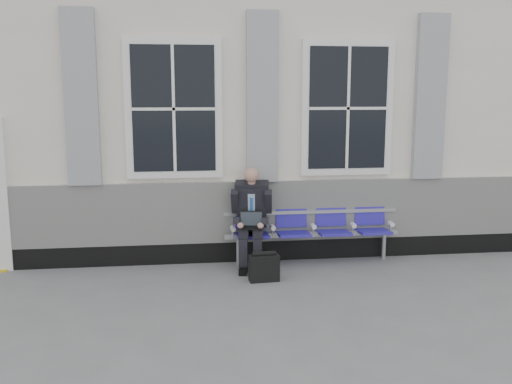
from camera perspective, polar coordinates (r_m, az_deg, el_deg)
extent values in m
plane|color=slate|center=(7.41, 9.15, -9.73)|extent=(70.00, 70.00, 0.00)
cube|color=white|center=(10.39, 4.02, 7.84)|extent=(14.00, 4.00, 4.20)
cube|color=black|center=(8.72, 6.47, -5.61)|extent=(14.00, 0.10, 0.30)
cube|color=silver|center=(8.57, 6.56, -1.76)|extent=(14.00, 0.08, 0.90)
cube|color=#96999B|center=(8.24, -17.08, 8.96)|extent=(0.45, 0.14, 2.40)
cube|color=#96999B|center=(8.20, 0.63, 9.39)|extent=(0.45, 0.14, 2.40)
cube|color=#96999B|center=(8.90, 17.00, 9.01)|extent=(0.45, 0.14, 2.40)
cube|color=white|center=(8.15, -8.23, 8.23)|extent=(1.35, 0.10, 1.95)
cube|color=black|center=(8.10, -8.23, 8.22)|extent=(1.15, 0.02, 1.75)
cube|color=white|center=(8.49, 9.08, 8.27)|extent=(1.35, 0.10, 1.95)
cube|color=black|center=(8.44, 9.18, 8.26)|extent=(1.15, 0.02, 1.75)
cube|color=#9EA0A3|center=(8.45, 5.67, -4.20)|extent=(2.60, 0.07, 0.07)
cube|color=#9EA0A3|center=(8.50, 5.53, -1.98)|extent=(2.60, 0.05, 0.05)
cylinder|color=#9EA0A3|center=(8.34, -1.78, -5.95)|extent=(0.06, 0.06, 0.39)
cylinder|color=#9EA0A3|center=(8.82, 12.66, -5.32)|extent=(0.06, 0.06, 0.39)
cube|color=#24199F|center=(8.22, -0.35, -4.35)|extent=(0.46, 0.42, 0.07)
cube|color=#24199F|center=(8.36, -0.52, -2.27)|extent=(0.46, 0.10, 0.40)
cube|color=#24199F|center=(8.31, 3.78, -4.21)|extent=(0.46, 0.42, 0.07)
cube|color=#24199F|center=(8.45, 3.52, -2.16)|extent=(0.46, 0.10, 0.40)
cube|color=#24199F|center=(8.44, 7.79, -4.06)|extent=(0.46, 0.42, 0.07)
cube|color=#24199F|center=(8.58, 7.47, -2.04)|extent=(0.46, 0.10, 0.40)
cube|color=#24199F|center=(8.62, 11.65, -3.89)|extent=(0.46, 0.42, 0.07)
cube|color=#24199F|center=(8.75, 11.27, -1.91)|extent=(0.46, 0.10, 0.40)
cylinder|color=white|center=(8.20, -2.32, -3.68)|extent=(0.07, 0.12, 0.07)
cylinder|color=white|center=(8.26, 1.70, -3.56)|extent=(0.07, 0.12, 0.07)
cylinder|color=white|center=(8.38, 5.76, -3.42)|extent=(0.07, 0.12, 0.07)
cylinder|color=white|center=(8.53, 9.70, -3.27)|extent=(0.07, 0.12, 0.07)
cylinder|color=white|center=(8.71, 13.36, -3.12)|extent=(0.07, 0.12, 0.07)
cube|color=black|center=(7.97, -1.30, -7.84)|extent=(0.15, 0.27, 0.09)
cube|color=black|center=(7.96, 0.14, -7.86)|extent=(0.15, 0.27, 0.09)
cube|color=black|center=(7.97, -1.27, -6.34)|extent=(0.14, 0.15, 0.47)
cube|color=black|center=(7.96, 0.16, -6.35)|extent=(0.14, 0.15, 0.47)
cube|color=black|center=(8.11, -1.18, -3.90)|extent=(0.21, 0.46, 0.14)
cube|color=black|center=(8.10, 0.23, -3.92)|extent=(0.21, 0.46, 0.14)
cube|color=black|center=(8.22, -0.41, -1.36)|extent=(0.47, 0.40, 0.63)
cube|color=#A4B7D8|center=(8.10, -0.45, -1.39)|extent=(0.11, 0.11, 0.35)
cube|color=#2760B6|center=(8.10, -0.46, -1.54)|extent=(0.06, 0.08, 0.29)
cube|color=black|center=(8.14, -0.42, 0.65)|extent=(0.51, 0.31, 0.14)
cylinder|color=tan|center=(8.08, -0.44, 1.08)|extent=(0.11, 0.11, 0.10)
sphere|color=tan|center=(8.01, -0.46, 1.72)|extent=(0.21, 0.21, 0.21)
cube|color=black|center=(8.13, -2.12, -0.93)|extent=(0.15, 0.29, 0.37)
cube|color=black|center=(8.10, 1.24, -0.96)|extent=(0.15, 0.29, 0.37)
cube|color=black|center=(8.00, -1.93, -2.86)|extent=(0.14, 0.32, 0.14)
cube|color=black|center=(7.98, 0.92, -2.89)|extent=(0.14, 0.32, 0.14)
sphere|color=tan|center=(7.87, -1.57, -3.37)|extent=(0.09, 0.09, 0.09)
sphere|color=tan|center=(7.85, 0.45, -3.39)|extent=(0.09, 0.09, 0.09)
cube|color=black|center=(7.95, -0.53, -3.60)|extent=(0.36, 0.28, 0.02)
cube|color=black|center=(8.03, -0.49, -2.68)|extent=(0.34, 0.14, 0.21)
cube|color=black|center=(8.03, -0.49, -2.69)|extent=(0.31, 0.12, 0.18)
cube|color=black|center=(7.63, 0.81, -7.62)|extent=(0.41, 0.20, 0.36)
cylinder|color=black|center=(7.57, 0.81, -6.18)|extent=(0.32, 0.09, 0.06)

